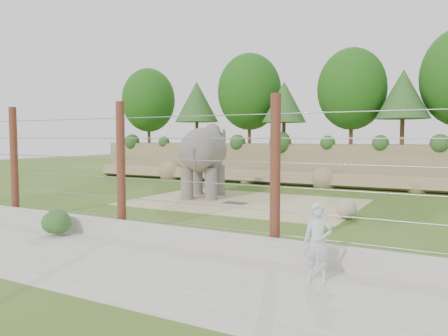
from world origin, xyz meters
The scene contains 11 objects.
ground centered at (0.00, 0.00, 0.00)m, with size 90.00×90.00×0.00m, color #335A18.
back_embankment centered at (0.59, 12.68, 3.97)m, with size 30.00×5.52×8.77m.
dirt_patch centered at (0.50, 3.00, 0.01)m, with size 10.00×7.00×0.02m, color tan.
drain_grate centered at (0.32, 2.44, 0.04)m, with size 1.00×0.60×0.03m, color #262628.
elephant centered at (-2.00, 3.58, 1.78)m, with size 1.88×4.40×3.56m, color #5C5752, non-canonical shape.
stone_ball centered at (5.50, 1.08, 0.38)m, with size 0.72×0.72×0.72m, color gray.
retaining_wall centered at (0.00, -5.00, 0.25)m, with size 26.00×0.35×0.50m, color #9E9B92.
walkway centered at (0.00, -7.00, 0.01)m, with size 26.00×4.00×0.01m, color #9E9B92.
barrier_fence centered at (0.00, -4.50, 2.00)m, with size 20.26×0.26×4.00m.
walkway_shrub centered at (-1.47, -5.80, 0.39)m, with size 0.76×0.76×0.76m, color #1E501F.
zookeeper centered at (6.55, -6.01, 0.81)m, with size 0.58×0.38×1.59m, color silver.
Camera 1 is at (9.05, -14.55, 2.92)m, focal length 35.00 mm.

